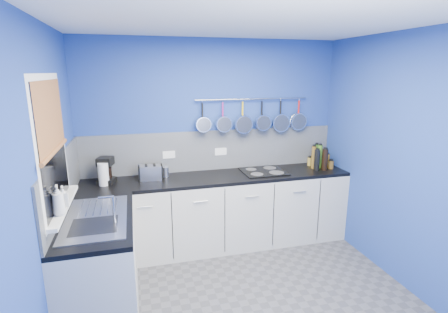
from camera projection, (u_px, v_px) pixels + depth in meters
name	position (u px, v px, depth m)	size (l,w,h in m)	color
floor	(250.00, 306.00, 3.19)	(3.20, 3.00, 0.02)	#47474C
ceiling	(256.00, 17.00, 2.58)	(3.20, 3.00, 0.02)	white
wall_back	(212.00, 142.00, 4.30)	(3.20, 0.02, 2.50)	navy
wall_front	(370.00, 278.00, 1.47)	(3.20, 0.02, 2.50)	navy
wall_left	(43.00, 194.00, 2.49)	(0.02, 3.00, 2.50)	navy
wall_right	(411.00, 164.00, 3.29)	(0.02, 3.00, 2.50)	navy
backsplash_back	(213.00, 150.00, 4.31)	(3.20, 0.02, 0.50)	gray
backsplash_left	(63.00, 182.00, 3.08)	(0.02, 1.80, 0.50)	gray
cabinet_run_back	(219.00, 212.00, 4.21)	(3.20, 0.60, 0.86)	beige
worktop_back	(218.00, 177.00, 4.10)	(3.20, 0.60, 0.04)	black
cabinet_run_left	(101.00, 267.00, 3.04)	(0.60, 1.20, 0.86)	beige
worktop_left	(97.00, 220.00, 2.93)	(0.60, 1.20, 0.04)	black
window_frame	(52.00, 145.00, 2.70)	(0.01, 1.00, 1.10)	white
window_glass	(53.00, 145.00, 2.71)	(0.01, 0.90, 1.00)	black
bamboo_blind	(50.00, 116.00, 2.65)	(0.01, 0.90, 0.55)	#B8723E
window_sill	(63.00, 206.00, 2.84)	(0.10, 0.98, 0.03)	white
sink_unit	(96.00, 217.00, 2.93)	(0.50, 0.95, 0.01)	silver
mixer_tap	(114.00, 209.00, 2.77)	(0.12, 0.08, 0.26)	silver
socket_left	(169.00, 155.00, 4.16)	(0.15, 0.01, 0.09)	white
socket_right	(221.00, 152.00, 4.33)	(0.15, 0.01, 0.09)	white
pot_rail	(252.00, 99.00, 4.25)	(0.02, 0.02, 1.45)	silver
soap_bottle_a	(58.00, 200.00, 2.59)	(0.09, 0.09, 0.24)	white
soap_bottle_b	(63.00, 196.00, 2.77)	(0.08, 0.08, 0.17)	white
paper_towel	(103.00, 174.00, 3.74)	(0.11, 0.11, 0.25)	white
coffee_maker	(106.00, 171.00, 3.80)	(0.17, 0.18, 0.29)	black
toaster	(151.00, 172.00, 3.95)	(0.26, 0.15, 0.17)	silver
canister	(165.00, 172.00, 4.06)	(0.08, 0.08, 0.12)	silver
hob	(264.00, 171.00, 4.26)	(0.52, 0.46, 0.01)	black
pan_0	(202.00, 116.00, 4.12)	(0.19, 0.11, 0.38)	silver
pan_1	(223.00, 116.00, 4.19)	(0.20, 0.11, 0.39)	silver
pan_2	(243.00, 116.00, 4.25)	(0.23, 0.10, 0.42)	silver
pan_3	(262.00, 115.00, 4.31)	(0.20, 0.10, 0.39)	silver
pan_4	(280.00, 115.00, 4.38)	(0.23, 0.07, 0.42)	silver
pan_5	(299.00, 114.00, 4.44)	(0.22, 0.05, 0.41)	silver
condiment_0	(323.00, 159.00, 4.54)	(0.06, 0.06, 0.18)	#4C190C
condiment_1	(316.00, 155.00, 4.52)	(0.06, 0.06, 0.28)	#265919
condiment_2	(309.00, 162.00, 4.53)	(0.05, 0.05, 0.11)	olive
condiment_3	(327.00, 161.00, 4.46)	(0.07, 0.07, 0.17)	#8C5914
condiment_4	(319.00, 157.00, 4.40)	(0.06, 0.06, 0.30)	#3F721E
condiment_5	(314.00, 157.00, 4.39)	(0.06, 0.06, 0.29)	brown
condiment_6	(331.00, 165.00, 4.39)	(0.07, 0.07, 0.10)	brown
condiment_7	(325.00, 160.00, 4.31)	(0.07, 0.07, 0.27)	black
condiment_8	(317.00, 160.00, 4.30)	(0.07, 0.07, 0.26)	black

